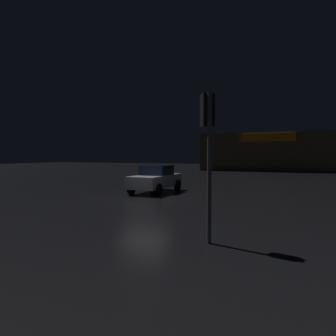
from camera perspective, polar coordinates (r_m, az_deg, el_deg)
name	(u,v)px	position (r m, az deg, el deg)	size (l,w,h in m)	color
ground_plane	(144,199)	(17.12, -4.21, -5.40)	(120.00, 120.00, 0.00)	black
store_building	(271,152)	(48.30, 17.73, 2.72)	(18.82, 7.75, 5.31)	brown
traffic_signal_opposite	(208,131)	(8.56, 7.03, 6.46)	(0.41, 0.43, 3.92)	#595B60
car_near	(156,179)	(19.72, -2.18, -1.93)	(1.97, 4.37, 1.65)	#B7B7BF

